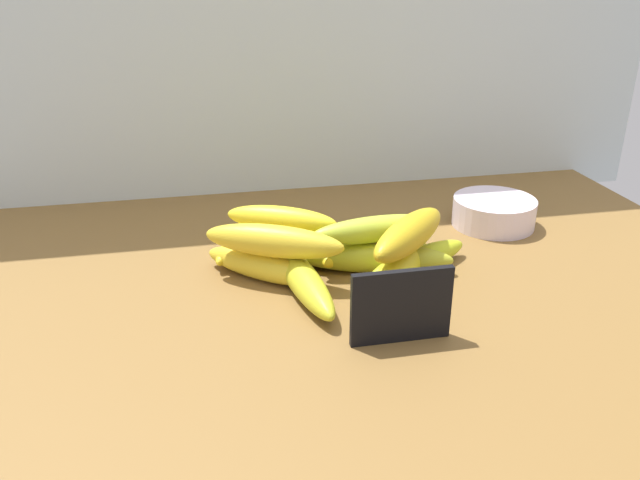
{
  "coord_description": "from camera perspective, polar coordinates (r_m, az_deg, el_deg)",
  "views": [
    {
      "loc": [
        -17.26,
        -68.75,
        41.1
      ],
      "look_at": [
        -2.12,
        4.04,
        8.0
      ],
      "focal_mm": 36.1,
      "sensor_mm": 36.0,
      "label": 1
    }
  ],
  "objects": [
    {
      "name": "banana_10",
      "position": [
        0.81,
        7.9,
        0.54
      ],
      "size": [
        14.95,
        15.1,
        4.36
      ],
      "primitive_type": "ellipsoid",
      "rotation": [
        0.0,
        0.0,
        0.79
      ],
      "color": "gold",
      "rests_on": "banana_6"
    },
    {
      "name": "banana_0",
      "position": [
        0.79,
        -1.56,
        -3.47
      ],
      "size": [
        6.62,
        20.71,
        3.78
      ],
      "primitive_type": "ellipsoid",
      "rotation": [
        0.0,
        0.0,
        4.85
      ],
      "color": "gold",
      "rests_on": "counter_top"
    },
    {
      "name": "banana_4",
      "position": [
        0.92,
        -6.68,
        0.35
      ],
      "size": [
        11.49,
        18.02,
        3.23
      ],
      "primitive_type": "ellipsoid",
      "rotation": [
        0.0,
        0.0,
        1.09
      ],
      "color": "yellow",
      "rests_on": "counter_top"
    },
    {
      "name": "banana_8",
      "position": [
        0.89,
        3.18,
        -0.17
      ],
      "size": [
        14.18,
        14.77,
        3.63
      ],
      "primitive_type": "ellipsoid",
      "rotation": [
        0.0,
        0.0,
        0.82
      ],
      "color": "yellow",
      "rests_on": "counter_top"
    },
    {
      "name": "banana_7",
      "position": [
        0.85,
        8.73,
        -1.75
      ],
      "size": [
        16.55,
        10.35,
        3.31
      ],
      "primitive_type": "ellipsoid",
      "rotation": [
        0.0,
        0.0,
        0.45
      ],
      "color": "#BAC920",
      "rests_on": "counter_top"
    },
    {
      "name": "banana_9",
      "position": [
        0.86,
        -3.44,
        1.85
      ],
      "size": [
        15.29,
        10.08,
        3.54
      ],
      "primitive_type": "ellipsoid",
      "rotation": [
        0.0,
        0.0,
        2.67
      ],
      "color": "yellow",
      "rests_on": "banana_3"
    },
    {
      "name": "banana_2",
      "position": [
        0.82,
        -5.13,
        -2.28
      ],
      "size": [
        15.1,
        13.75,
        3.68
      ],
      "primitive_type": "ellipsoid",
      "rotation": [
        0.0,
        0.0,
        2.43
      ],
      "color": "yellow",
      "rests_on": "counter_top"
    },
    {
      "name": "fruit_bowl",
      "position": [
        1.02,
        15.14,
        2.41
      ],
      "size": [
        12.42,
        12.42,
        4.31
      ],
      "primitive_type": "cylinder",
      "color": "silver",
      "rests_on": "counter_top"
    },
    {
      "name": "counter_top",
      "position": [
        0.81,
        2.05,
        -5.21
      ],
      "size": [
        110.0,
        76.0,
        3.0
      ],
      "primitive_type": "cube",
      "color": "brown",
      "rests_on": "ground"
    },
    {
      "name": "banana_12",
      "position": [
        0.83,
        4.96,
        0.97
      ],
      "size": [
        17.65,
        4.94,
        3.45
      ],
      "primitive_type": "ellipsoid",
      "rotation": [
        0.0,
        0.0,
        3.23
      ],
      "color": "#ABBE31",
      "rests_on": "banana_5"
    },
    {
      "name": "banana_6",
      "position": [
        0.81,
        7.13,
        -2.53
      ],
      "size": [
        14.13,
        16.36,
        4.01
      ],
      "primitive_type": "ellipsoid",
      "rotation": [
        0.0,
        0.0,
        0.9
      ],
      "color": "yellow",
      "rests_on": "counter_top"
    },
    {
      "name": "banana_11",
      "position": [
        0.8,
        -4.13,
        -0.09
      ],
      "size": [
        17.88,
        11.62,
        4.07
      ],
      "primitive_type": "ellipsoid",
      "rotation": [
        0.0,
        0.0,
        2.68
      ],
      "color": "gold",
      "rests_on": "banana_2"
    },
    {
      "name": "banana_3",
      "position": [
        0.88,
        -3.58,
        -0.34
      ],
      "size": [
        17.9,
        14.15,
        3.97
      ],
      "primitive_type": "ellipsoid",
      "rotation": [
        0.0,
        0.0,
        2.53
      ],
      "color": "gold",
      "rests_on": "counter_top"
    },
    {
      "name": "banana_1",
      "position": [
        0.86,
        -1.21,
        -0.84
      ],
      "size": [
        16.66,
        12.22,
        4.09
      ],
      "primitive_type": "ellipsoid",
      "rotation": [
        0.0,
        0.0,
        0.54
      ],
      "color": "#BA9818",
      "rests_on": "counter_top"
    },
    {
      "name": "chalkboard_sign",
      "position": [
        0.69,
        7.2,
        -6.06
      ],
      "size": [
        11.0,
        1.8,
        8.4
      ],
      "color": "black",
      "rests_on": "counter_top"
    },
    {
      "name": "banana_5",
      "position": [
        0.84,
        4.75,
        -1.6
      ],
      "size": [
        20.96,
        9.57,
        3.98
      ],
      "primitive_type": "ellipsoid",
      "rotation": [
        0.0,
        0.0,
        2.86
      ],
      "color": "#ACB226",
      "rests_on": "counter_top"
    }
  ]
}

